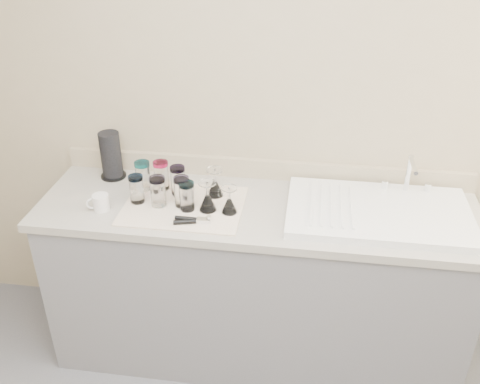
% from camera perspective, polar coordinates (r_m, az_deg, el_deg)
% --- Properties ---
extents(room_envelope, '(3.54, 3.50, 2.52)m').
position_cam_1_polar(room_envelope, '(1.14, -4.62, -4.56)').
color(room_envelope, '#58585E').
rests_on(room_envelope, ground).
extents(counter_unit, '(2.06, 0.62, 0.90)m').
position_cam_1_polar(counter_unit, '(2.75, 1.72, -9.55)').
color(counter_unit, slate).
rests_on(counter_unit, ground).
extents(sink_unit, '(0.82, 0.50, 0.22)m').
position_cam_1_polar(sink_unit, '(2.49, 14.60, -2.04)').
color(sink_unit, white).
rests_on(sink_unit, counter_unit).
extents(dish_towel, '(0.55, 0.42, 0.01)m').
position_cam_1_polar(dish_towel, '(2.50, -6.03, -1.47)').
color(dish_towel, white).
rests_on(dish_towel, counter_unit).
extents(tumbler_teal, '(0.07, 0.07, 0.15)m').
position_cam_1_polar(tumbler_teal, '(2.62, -10.31, 1.74)').
color(tumbler_teal, white).
rests_on(tumbler_teal, dish_towel).
extents(tumbler_cyan, '(0.07, 0.07, 0.15)m').
position_cam_1_polar(tumbler_cyan, '(2.61, -8.39, 1.79)').
color(tumbler_cyan, white).
rests_on(tumbler_cyan, dish_towel).
extents(tumbler_purple, '(0.07, 0.07, 0.14)m').
position_cam_1_polar(tumbler_purple, '(2.56, -6.63, 1.25)').
color(tumbler_purple, white).
rests_on(tumbler_purple, dish_towel).
extents(tumbler_magenta, '(0.07, 0.07, 0.14)m').
position_cam_1_polar(tumbler_magenta, '(2.52, -10.97, 0.33)').
color(tumbler_magenta, white).
rests_on(tumbler_magenta, dish_towel).
extents(tumbler_blue, '(0.07, 0.07, 0.15)m').
position_cam_1_polar(tumbler_blue, '(2.48, -8.74, 0.08)').
color(tumbler_blue, white).
rests_on(tumbler_blue, dish_towel).
extents(tumbler_lavender, '(0.07, 0.07, 0.14)m').
position_cam_1_polar(tumbler_lavender, '(2.46, -6.23, 0.06)').
color(tumbler_lavender, white).
rests_on(tumbler_lavender, dish_towel).
extents(tumbler_extra, '(0.07, 0.07, 0.14)m').
position_cam_1_polar(tumbler_extra, '(2.43, -5.68, -0.42)').
color(tumbler_extra, white).
rests_on(tumbler_extra, dish_towel).
extents(goblet_back_left, '(0.08, 0.08, 0.14)m').
position_cam_1_polar(goblet_back_left, '(2.54, -2.68, 0.59)').
color(goblet_back_left, white).
rests_on(goblet_back_left, dish_towel).
extents(goblet_front_left, '(0.08, 0.08, 0.14)m').
position_cam_1_polar(goblet_front_left, '(2.43, -3.47, -0.91)').
color(goblet_front_left, white).
rests_on(goblet_front_left, dish_towel).
extents(goblet_front_right, '(0.07, 0.07, 0.13)m').
position_cam_1_polar(goblet_front_right, '(2.41, -1.15, -1.28)').
color(goblet_front_right, white).
rests_on(goblet_front_right, dish_towel).
extents(can_opener, '(0.16, 0.06, 0.02)m').
position_cam_1_polar(can_opener, '(2.36, -5.07, -3.03)').
color(can_opener, silver).
rests_on(can_opener, dish_towel).
extents(white_mug, '(0.11, 0.10, 0.08)m').
position_cam_1_polar(white_mug, '(2.53, -14.68, -1.09)').
color(white_mug, silver).
rests_on(white_mug, counter_unit).
extents(paper_towel_roll, '(0.13, 0.13, 0.24)m').
position_cam_1_polar(paper_towel_roll, '(2.77, -13.59, 3.78)').
color(paper_towel_roll, black).
rests_on(paper_towel_roll, counter_unit).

